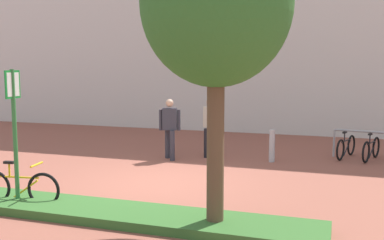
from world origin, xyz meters
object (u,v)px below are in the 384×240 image
Objects in this scene: bollard_steel at (272,146)px; tree_sidewalk at (216,5)px; bike_rack_cluster at (371,148)px; person_suited_navy at (170,125)px; parking_sign_post at (14,118)px; person_shirt_white at (210,123)px; bike_at_sign at (19,187)px.

tree_sidewalk is at bearing -91.42° from bollard_steel.
bike_rack_cluster is (2.77, 6.61, -3.25)m from tree_sidewalk.
person_suited_navy reaches higher than bike_rack_cluster.
person_shirt_white is at bearing 69.11° from parking_sign_post.
parking_sign_post is 5.14m from person_suited_navy.
bike_at_sign is 0.80× the size of bike_rack_cluster.
person_shirt_white reaches higher than bike_rack_cluster.
bike_at_sign is 0.97× the size of person_suited_navy.
person_suited_navy is (-2.67, 4.94, -2.61)m from tree_sidewalk.
parking_sign_post is 2.89× the size of bollard_steel.
tree_sidewalk is 6.33m from bollard_steel.
parking_sign_post is at bearing -135.11° from bike_rack_cluster.
person_suited_navy is at bearing -168.76° from bollard_steel.
tree_sidewalk is 1.90× the size of parking_sign_post.
bollard_steel reaches higher than bike_at_sign.
parking_sign_post is at bearing -68.81° from bike_at_sign.
person_suited_navy and person_shirt_white have the same top height.
person_suited_navy is at bearing 76.35° from parking_sign_post.
bollard_steel is (0.14, 5.49, -3.15)m from tree_sidewalk.
bollard_steel is 1.93m from person_shirt_white.
tree_sidewalk is 2.87× the size of person_suited_navy.
person_suited_navy is 1.00× the size of person_shirt_white.
tree_sidewalk is 6.48m from person_shirt_white.
parking_sign_post is 1.51× the size of person_shirt_white.
parking_sign_post is 6.13m from person_shirt_white.
tree_sidewalk is 6.19m from person_suited_navy.
tree_sidewalk reaches higher than person_shirt_white.
parking_sign_post is 6.92m from bollard_steel.
bike_rack_cluster is (6.68, 6.54, -0.00)m from bike_at_sign.
bike_rack_cluster is at bearing 67.27° from tree_sidewalk.
person_shirt_white is at bearing 37.49° from person_suited_navy.
tree_sidewalk is at bearing 0.11° from parking_sign_post.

